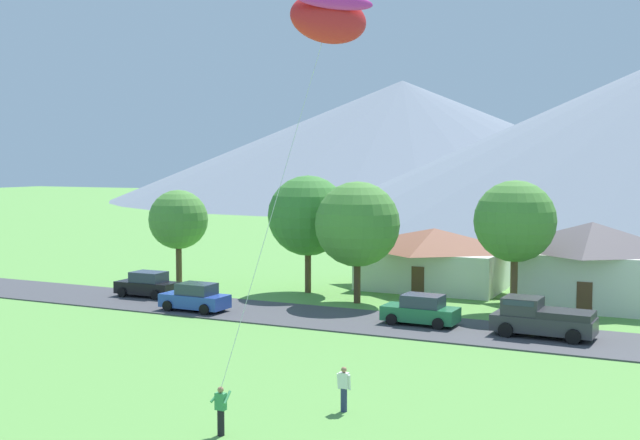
{
  "coord_description": "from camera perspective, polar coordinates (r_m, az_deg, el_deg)",
  "views": [
    {
      "loc": [
        13.42,
        -13.68,
        9.25
      ],
      "look_at": [
        0.21,
        13.95,
        6.95
      ],
      "focal_mm": 44.88,
      "sensor_mm": 36.0,
      "label": 1
    }
  ],
  "objects": [
    {
      "name": "road_strip",
      "position": [
        44.84,
        7.65,
        -7.6
      ],
      "size": [
        160.0,
        6.38,
        0.08
      ],
      "primitive_type": "cube",
      "color": "#424247",
      "rests_on": "ground"
    },
    {
      "name": "mountain_central_ridge",
      "position": [
        195.16,
        5.87,
        5.71
      ],
      "size": [
        138.3,
        138.3,
        28.37
      ],
      "primitive_type": "cone",
      "color": "slate",
      "rests_on": "ground"
    },
    {
      "name": "house_leftmost",
      "position": [
        58.36,
        8.14,
        -2.64
      ],
      "size": [
        10.57,
        7.82,
        4.35
      ],
      "color": "silver",
      "rests_on": "ground"
    },
    {
      "name": "house_left_center",
      "position": [
        53.26,
        18.8,
        -2.91
      ],
      "size": [
        9.17,
        6.68,
        5.37
      ],
      "color": "silver",
      "rests_on": "ground"
    },
    {
      "name": "tree_left_of_center",
      "position": [
        60.13,
        -10.07,
        0.02
      ],
      "size": [
        4.4,
        4.4,
        7.06
      ],
      "color": "brown",
      "rests_on": "ground"
    },
    {
      "name": "tree_right_of_center",
      "position": [
        49.48,
        13.73,
        -0.1
      ],
      "size": [
        4.94,
        4.94,
        8.05
      ],
      "color": "brown",
      "rests_on": "ground"
    },
    {
      "name": "tree_near_right",
      "position": [
        51.52,
        2.68,
        -0.3
      ],
      "size": [
        5.51,
        5.51,
        7.9
      ],
      "color": "#4C3823",
      "rests_on": "ground"
    },
    {
      "name": "tree_far_right",
      "position": [
        55.55,
        -0.87,
        0.3
      ],
      "size": [
        5.6,
        5.6,
        8.2
      ],
      "color": "brown",
      "rests_on": "ground"
    },
    {
      "name": "parked_car_green_west_end",
      "position": [
        45.28,
        7.21,
        -6.41
      ],
      "size": [
        4.24,
        2.16,
        1.68
      ],
      "color": "#237042",
      "rests_on": "road_strip"
    },
    {
      "name": "parked_car_blue_mid_west",
      "position": [
        49.59,
        -8.89,
        -5.49
      ],
      "size": [
        4.23,
        2.13,
        1.68
      ],
      "color": "#2847A8",
      "rests_on": "road_strip"
    },
    {
      "name": "parked_car_black_east_end",
      "position": [
        55.25,
        -12.2,
        -4.54
      ],
      "size": [
        4.23,
        2.15,
        1.68
      ],
      "color": "black",
      "rests_on": "road_strip"
    },
    {
      "name": "pickup_truck_charcoal_east_side",
      "position": [
        43.42,
        15.47,
        -6.74
      ],
      "size": [
        5.29,
        2.51,
        1.99
      ],
      "color": "#333338",
      "rests_on": "road_strip"
    },
    {
      "name": "kite_flyer_with_kite",
      "position": [
        30.62,
        0.57,
        13.88
      ],
      "size": [
        3.4,
        7.15,
        15.57
      ],
      "color": "black",
      "rests_on": "ground"
    },
    {
      "name": "watcher_person",
      "position": [
        30.03,
        1.71,
        -11.9
      ],
      "size": [
        0.56,
        0.24,
        1.68
      ],
      "color": "navy",
      "rests_on": "ground"
    }
  ]
}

